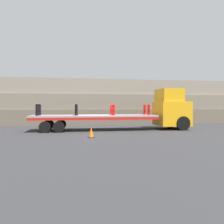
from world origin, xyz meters
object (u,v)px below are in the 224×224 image
object	(u,v)px
fire_hydrant_black_far_1	(76,110)
traffic_cone	(91,132)
fire_hydrant_red_near_2	(114,110)
flatbed_trailer	(87,118)
fire_hydrant_red_far_3	(145,109)
fire_hydrant_red_far_2	(111,109)
fire_hydrant_black_far_0	(40,110)
truck_cab	(172,109)
fire_hydrant_red_near_3	(149,110)
fire_hydrant_black_near_1	(76,110)
fire_hydrant_black_near_0	(37,110)

from	to	relation	value
fire_hydrant_black_far_1	traffic_cone	world-z (taller)	fire_hydrant_black_far_1
fire_hydrant_red_near_2	fire_hydrant_black_far_1	bearing A→B (deg)	159.63
flatbed_trailer	fire_hydrant_red_far_3	distance (m)	5.02
fire_hydrant_red_near_2	fire_hydrant_red_far_2	xyz separation A→B (m)	(0.00, 1.07, 0.00)
fire_hydrant_red_near_2	traffic_cone	world-z (taller)	fire_hydrant_red_near_2
flatbed_trailer	fire_hydrant_black_far_0	distance (m)	3.78
fire_hydrant_red_far_2	traffic_cone	distance (m)	5.08
fire_hydrant_black_far_0	fire_hydrant_red_near_2	size ratio (longest dim) A/B	1.00
fire_hydrant_black_far_0	fire_hydrant_black_far_1	distance (m)	2.88
flatbed_trailer	traffic_cone	bearing A→B (deg)	-88.39
fire_hydrant_black_far_0	truck_cab	bearing A→B (deg)	-2.82
fire_hydrant_black_far_0	fire_hydrant_red_near_3	xyz separation A→B (m)	(8.63, -1.07, 0.00)
fire_hydrant_black_far_0	fire_hydrant_black_far_1	world-z (taller)	same
truck_cab	traffic_cone	xyz separation A→B (m)	(-7.06, -3.95, -1.35)
fire_hydrant_red_near_2	fire_hydrant_red_near_3	size ratio (longest dim) A/B	1.00
traffic_cone	fire_hydrant_black_far_1	bearing A→B (deg)	101.58
fire_hydrant_black_near_1	truck_cab	bearing A→B (deg)	3.83
truck_cab	fire_hydrant_black_far_1	xyz separation A→B (m)	(-7.98, 0.53, 0.00)
fire_hydrant_red_near_3	fire_hydrant_black_near_1	bearing A→B (deg)	180.00
fire_hydrant_black_near_0	fire_hydrant_red_far_3	bearing A→B (deg)	7.06
flatbed_trailer	fire_hydrant_red_far_2	bearing A→B (deg)	14.47
fire_hydrant_black_far_1	flatbed_trailer	bearing A→B (deg)	-33.48
fire_hydrant_black_far_0	traffic_cone	xyz separation A→B (m)	(3.80, -4.48, -1.35)
truck_cab	fire_hydrant_red_near_2	distance (m)	5.13
truck_cab	fire_hydrant_black_far_1	distance (m)	8.00
fire_hydrant_black_far_1	fire_hydrant_red_near_3	world-z (taller)	same
truck_cab	fire_hydrant_black_far_1	size ratio (longest dim) A/B	3.76
fire_hydrant_red_far_3	traffic_cone	size ratio (longest dim) A/B	1.43
fire_hydrant_red_near_3	fire_hydrant_red_far_3	world-z (taller)	same
truck_cab	fire_hydrant_black_near_1	xyz separation A→B (m)	(-7.98, -0.53, 0.00)
fire_hydrant_black_near_0	fire_hydrant_black_far_1	size ratio (longest dim) A/B	1.00
fire_hydrant_black_far_1	fire_hydrant_red_near_3	distance (m)	5.85
fire_hydrant_black_far_0	fire_hydrant_red_far_2	world-z (taller)	same
fire_hydrant_black_near_1	fire_hydrant_red_far_2	distance (m)	3.07
fire_hydrant_black_far_0	fire_hydrant_black_near_0	bearing A→B (deg)	-90.00
fire_hydrant_black_far_1	traffic_cone	size ratio (longest dim) A/B	1.43
truck_cab	fire_hydrant_red_far_2	bearing A→B (deg)	174.02
fire_hydrant_red_near_3	fire_hydrant_red_near_2	bearing A→B (deg)	180.00
fire_hydrant_black_far_1	fire_hydrant_black_near_0	bearing A→B (deg)	-159.63
truck_cab	fire_hydrant_red_far_3	world-z (taller)	truck_cab
fire_hydrant_red_near_2	fire_hydrant_red_far_2	world-z (taller)	same
fire_hydrant_red_near_2	traffic_cone	xyz separation A→B (m)	(-1.96, -3.41, -1.35)
fire_hydrant_red_near_3	fire_hydrant_red_far_3	bearing A→B (deg)	90.00
fire_hydrant_black_near_0	fire_hydrant_red_near_3	xyz separation A→B (m)	(8.63, 0.00, 0.00)
fire_hydrant_red_far_2	fire_hydrant_red_far_3	distance (m)	2.88
flatbed_trailer	fire_hydrant_red_near_2	bearing A→B (deg)	-14.47
fire_hydrant_red_far_2	fire_hydrant_red_far_3	xyz separation A→B (m)	(2.88, 0.00, 0.00)
fire_hydrant_black_far_0	fire_hydrant_red_far_3	distance (m)	8.63
truck_cab	traffic_cone	distance (m)	8.20
truck_cab	fire_hydrant_red_near_3	size ratio (longest dim) A/B	3.76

